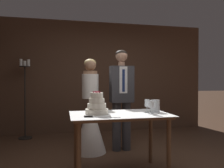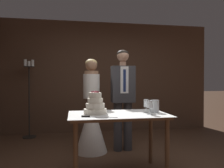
{
  "view_description": "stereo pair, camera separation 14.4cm",
  "coord_description": "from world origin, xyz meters",
  "px_view_note": "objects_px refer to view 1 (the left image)",
  "views": [
    {
      "loc": [
        -0.95,
        -2.75,
        1.23
      ],
      "look_at": [
        -0.24,
        0.48,
        1.17
      ],
      "focal_mm": 35.0,
      "sensor_mm": 36.0,
      "label": 1
    },
    {
      "loc": [
        -0.81,
        -2.77,
        1.23
      ],
      "look_at": [
        -0.24,
        0.48,
        1.17
      ],
      "focal_mm": 35.0,
      "sensor_mm": 36.0,
      "label": 2
    }
  ],
  "objects_px": {
    "tiered_cake": "(97,106)",
    "cake_knife": "(95,117)",
    "cake_table": "(120,121)",
    "bride": "(90,118)",
    "wine_glass_near": "(151,105)",
    "candle_stand": "(25,98)",
    "groom": "(122,94)",
    "wine_glass_middle": "(147,103)",
    "hurricane_candle": "(155,106)"
  },
  "relations": [
    {
      "from": "cake_table",
      "to": "wine_glass_middle",
      "type": "xyz_separation_m",
      "value": [
        0.39,
        0.03,
        0.23
      ]
    },
    {
      "from": "groom",
      "to": "candle_stand",
      "type": "distance_m",
      "value": 2.15
    },
    {
      "from": "cake_table",
      "to": "groom",
      "type": "relative_size",
      "value": 0.73
    },
    {
      "from": "cake_knife",
      "to": "groom",
      "type": "relative_size",
      "value": 0.24
    },
    {
      "from": "bride",
      "to": "candle_stand",
      "type": "xyz_separation_m",
      "value": [
        -1.24,
        1.19,
        0.28
      ]
    },
    {
      "from": "cake_table",
      "to": "groom",
      "type": "height_order",
      "value": "groom"
    },
    {
      "from": "hurricane_candle",
      "to": "candle_stand",
      "type": "distance_m",
      "value": 2.91
    },
    {
      "from": "cake_knife",
      "to": "wine_glass_middle",
      "type": "height_order",
      "value": "wine_glass_middle"
    },
    {
      "from": "hurricane_candle",
      "to": "groom",
      "type": "bearing_deg",
      "value": 104.7
    },
    {
      "from": "wine_glass_near",
      "to": "candle_stand",
      "type": "xyz_separation_m",
      "value": [
        -1.9,
        2.26,
        -0.05
      ]
    },
    {
      "from": "tiered_cake",
      "to": "bride",
      "type": "height_order",
      "value": "bride"
    },
    {
      "from": "groom",
      "to": "bride",
      "type": "bearing_deg",
      "value": 179.95
    },
    {
      "from": "cake_table",
      "to": "wine_glass_near",
      "type": "bearing_deg",
      "value": -18.15
    },
    {
      "from": "candle_stand",
      "to": "cake_table",
      "type": "bearing_deg",
      "value": -54.54
    },
    {
      "from": "cake_table",
      "to": "bride",
      "type": "height_order",
      "value": "bride"
    },
    {
      "from": "hurricane_candle",
      "to": "bride",
      "type": "xyz_separation_m",
      "value": [
        -0.78,
        0.9,
        -0.29
      ]
    },
    {
      "from": "hurricane_candle",
      "to": "bride",
      "type": "height_order",
      "value": "bride"
    },
    {
      "from": "wine_glass_near",
      "to": "hurricane_candle",
      "type": "distance_m",
      "value": 0.21
    },
    {
      "from": "candle_stand",
      "to": "tiered_cake",
      "type": "bearing_deg",
      "value": -59.68
    },
    {
      "from": "bride",
      "to": "cake_table",
      "type": "bearing_deg",
      "value": -73.7
    },
    {
      "from": "cake_knife",
      "to": "wine_glass_middle",
      "type": "bearing_deg",
      "value": 33.1
    },
    {
      "from": "cake_table",
      "to": "cake_knife",
      "type": "bearing_deg",
      "value": -148.58
    },
    {
      "from": "wine_glass_near",
      "to": "tiered_cake",
      "type": "bearing_deg",
      "value": 166.09
    },
    {
      "from": "cake_knife",
      "to": "hurricane_candle",
      "type": "height_order",
      "value": "hurricane_candle"
    },
    {
      "from": "hurricane_candle",
      "to": "wine_glass_middle",
      "type": "bearing_deg",
      "value": -176.17
    },
    {
      "from": "tiered_cake",
      "to": "groom",
      "type": "bearing_deg",
      "value": 57.5
    },
    {
      "from": "cake_table",
      "to": "candle_stand",
      "type": "distance_m",
      "value": 2.62
    },
    {
      "from": "cake_knife",
      "to": "candle_stand",
      "type": "xyz_separation_m",
      "value": [
        -1.16,
        2.35,
        0.06
      ]
    },
    {
      "from": "wine_glass_near",
      "to": "bride",
      "type": "xyz_separation_m",
      "value": [
        -0.66,
        1.07,
        -0.33
      ]
    },
    {
      "from": "hurricane_candle",
      "to": "bride",
      "type": "bearing_deg",
      "value": 131.16
    },
    {
      "from": "tiered_cake",
      "to": "wine_glass_near",
      "type": "bearing_deg",
      "value": -13.91
    },
    {
      "from": "wine_glass_middle",
      "to": "hurricane_candle",
      "type": "bearing_deg",
      "value": 3.83
    },
    {
      "from": "tiered_cake",
      "to": "cake_knife",
      "type": "xyz_separation_m",
      "value": [
        -0.06,
        -0.26,
        -0.1
      ]
    },
    {
      "from": "tiered_cake",
      "to": "bride",
      "type": "xyz_separation_m",
      "value": [
        0.02,
        0.9,
        -0.31
      ]
    },
    {
      "from": "tiered_cake",
      "to": "cake_knife",
      "type": "relative_size",
      "value": 0.71
    },
    {
      "from": "tiered_cake",
      "to": "wine_glass_middle",
      "type": "distance_m",
      "value": 0.69
    },
    {
      "from": "hurricane_candle",
      "to": "candle_stand",
      "type": "height_order",
      "value": "candle_stand"
    },
    {
      "from": "cake_knife",
      "to": "bride",
      "type": "bearing_deg",
      "value": 100.6
    },
    {
      "from": "cake_knife",
      "to": "wine_glass_middle",
      "type": "distance_m",
      "value": 0.8
    },
    {
      "from": "wine_glass_middle",
      "to": "bride",
      "type": "height_order",
      "value": "bride"
    },
    {
      "from": "cake_knife",
      "to": "groom",
      "type": "bearing_deg",
      "value": 75.99
    },
    {
      "from": "groom",
      "to": "wine_glass_middle",
      "type": "bearing_deg",
      "value": -82.63
    },
    {
      "from": "hurricane_candle",
      "to": "groom",
      "type": "height_order",
      "value": "groom"
    },
    {
      "from": "cake_knife",
      "to": "wine_glass_near",
      "type": "xyz_separation_m",
      "value": [
        0.74,
        0.09,
        0.12
      ]
    },
    {
      "from": "hurricane_candle",
      "to": "wine_glass_near",
      "type": "bearing_deg",
      "value": -126.7
    },
    {
      "from": "cake_table",
      "to": "hurricane_candle",
      "type": "bearing_deg",
      "value": 4.65
    },
    {
      "from": "bride",
      "to": "tiered_cake",
      "type": "bearing_deg",
      "value": -91.38
    },
    {
      "from": "candle_stand",
      "to": "wine_glass_near",
      "type": "bearing_deg",
      "value": -49.86
    },
    {
      "from": "tiered_cake",
      "to": "wine_glass_near",
      "type": "distance_m",
      "value": 0.7
    },
    {
      "from": "wine_glass_middle",
      "to": "hurricane_candle",
      "type": "height_order",
      "value": "wine_glass_middle"
    }
  ]
}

